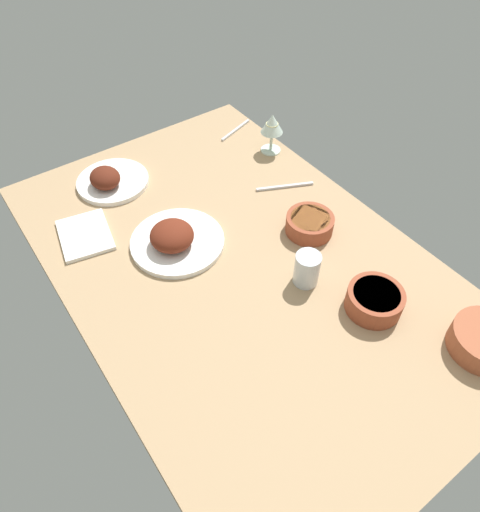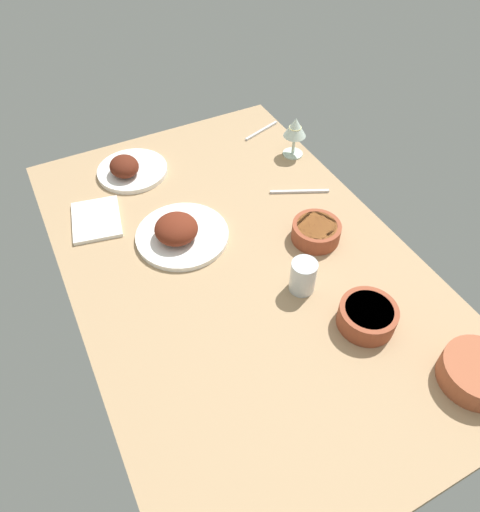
{
  "view_description": "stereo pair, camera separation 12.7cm",
  "coord_description": "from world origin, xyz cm",
  "px_view_note": "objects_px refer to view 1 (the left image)",
  "views": [
    {
      "loc": [
        69.24,
        -49.69,
        99.77
      ],
      "look_at": [
        0.0,
        0.0,
        6.0
      ],
      "focal_mm": 32.67,
      "sensor_mm": 36.0,
      "label": 1
    },
    {
      "loc": [
        75.83,
        -38.89,
        99.77
      ],
      "look_at": [
        0.0,
        0.0,
        6.0
      ],
      "focal_mm": 32.67,
      "sensor_mm": 36.0,
      "label": 2
    }
  ],
  "objects_px": {
    "plate_center_main": "(175,239)",
    "bowl_onions": "(375,300)",
    "fork_loose": "(236,130)",
    "folded_napkin": "(85,235)",
    "water_tumbler": "(307,269)",
    "plate_near_viewer": "(110,180)",
    "bowl_soup": "(310,224)",
    "spoon_loose": "(285,186)",
    "wine_glass": "(272,126)"
  },
  "relations": [
    {
      "from": "plate_center_main",
      "to": "bowl_onions",
      "type": "xyz_separation_m",
      "value": [
        0.48,
        0.29,
        0.0
      ]
    },
    {
      "from": "plate_center_main",
      "to": "fork_loose",
      "type": "xyz_separation_m",
      "value": [
        -0.38,
        0.47,
        -0.02
      ]
    },
    {
      "from": "plate_center_main",
      "to": "fork_loose",
      "type": "height_order",
      "value": "plate_center_main"
    },
    {
      "from": "folded_napkin",
      "to": "water_tumbler",
      "type": "bearing_deg",
      "value": 39.47
    },
    {
      "from": "plate_near_viewer",
      "to": "plate_center_main",
      "type": "bearing_deg",
      "value": 5.5
    },
    {
      "from": "bowl_soup",
      "to": "fork_loose",
      "type": "bearing_deg",
      "value": 166.89
    },
    {
      "from": "folded_napkin",
      "to": "spoon_loose",
      "type": "relative_size",
      "value": 0.94
    },
    {
      "from": "wine_glass",
      "to": "spoon_loose",
      "type": "distance_m",
      "value": 0.23
    },
    {
      "from": "fork_loose",
      "to": "spoon_loose",
      "type": "height_order",
      "value": "same"
    },
    {
      "from": "bowl_onions",
      "to": "water_tumbler",
      "type": "xyz_separation_m",
      "value": [
        -0.17,
        -0.08,
        0.02
      ]
    },
    {
      "from": "spoon_loose",
      "to": "water_tumbler",
      "type": "bearing_deg",
      "value": -96.23
    },
    {
      "from": "water_tumbler",
      "to": "spoon_loose",
      "type": "distance_m",
      "value": 0.39
    },
    {
      "from": "spoon_loose",
      "to": "wine_glass",
      "type": "bearing_deg",
      "value": 89.73
    },
    {
      "from": "water_tumbler",
      "to": "folded_napkin",
      "type": "height_order",
      "value": "water_tumbler"
    },
    {
      "from": "plate_near_viewer",
      "to": "water_tumbler",
      "type": "xyz_separation_m",
      "value": [
        0.66,
        0.25,
        0.02
      ]
    },
    {
      "from": "plate_near_viewer",
      "to": "spoon_loose",
      "type": "relative_size",
      "value": 1.23
    },
    {
      "from": "bowl_soup",
      "to": "water_tumbler",
      "type": "distance_m",
      "value": 0.19
    },
    {
      "from": "plate_near_viewer",
      "to": "bowl_onions",
      "type": "height_order",
      "value": "plate_near_viewer"
    },
    {
      "from": "bowl_onions",
      "to": "fork_loose",
      "type": "xyz_separation_m",
      "value": [
        -0.85,
        0.18,
        -0.03
      ]
    },
    {
      "from": "plate_center_main",
      "to": "folded_napkin",
      "type": "bearing_deg",
      "value": -133.51
    },
    {
      "from": "wine_glass",
      "to": "plate_near_viewer",
      "type": "bearing_deg",
      "value": -105.42
    },
    {
      "from": "bowl_soup",
      "to": "wine_glass",
      "type": "distance_m",
      "value": 0.42
    },
    {
      "from": "plate_near_viewer",
      "to": "bowl_onions",
      "type": "distance_m",
      "value": 0.89
    },
    {
      "from": "fork_loose",
      "to": "wine_glass",
      "type": "bearing_deg",
      "value": -98.37
    },
    {
      "from": "bowl_soup",
      "to": "bowl_onions",
      "type": "xyz_separation_m",
      "value": [
        0.3,
        -0.05,
        0.0
      ]
    },
    {
      "from": "bowl_soup",
      "to": "water_tumbler",
      "type": "bearing_deg",
      "value": -44.15
    },
    {
      "from": "plate_near_viewer",
      "to": "wine_glass",
      "type": "xyz_separation_m",
      "value": [
        0.15,
        0.54,
        0.08
      ]
    },
    {
      "from": "folded_napkin",
      "to": "spoon_loose",
      "type": "bearing_deg",
      "value": 74.89
    },
    {
      "from": "wine_glass",
      "to": "bowl_onions",
      "type": "bearing_deg",
      "value": -17.14
    },
    {
      "from": "plate_center_main",
      "to": "plate_near_viewer",
      "type": "bearing_deg",
      "value": -174.5
    },
    {
      "from": "wine_glass",
      "to": "fork_loose",
      "type": "xyz_separation_m",
      "value": [
        -0.17,
        -0.03,
        -0.1
      ]
    },
    {
      "from": "plate_near_viewer",
      "to": "bowl_soup",
      "type": "relative_size",
      "value": 1.66
    },
    {
      "from": "plate_near_viewer",
      "to": "bowl_soup",
      "type": "bearing_deg",
      "value": 35.8
    },
    {
      "from": "plate_near_viewer",
      "to": "folded_napkin",
      "type": "relative_size",
      "value": 1.3
    },
    {
      "from": "plate_near_viewer",
      "to": "plate_center_main",
      "type": "xyz_separation_m",
      "value": [
        0.35,
        0.03,
        0.0
      ]
    },
    {
      "from": "folded_napkin",
      "to": "spoon_loose",
      "type": "height_order",
      "value": "folded_napkin"
    },
    {
      "from": "bowl_soup",
      "to": "water_tumbler",
      "type": "relative_size",
      "value": 1.46
    },
    {
      "from": "bowl_soup",
      "to": "spoon_loose",
      "type": "bearing_deg",
      "value": 160.41
    },
    {
      "from": "wine_glass",
      "to": "water_tumbler",
      "type": "relative_size",
      "value": 1.48
    },
    {
      "from": "wine_glass",
      "to": "water_tumbler",
      "type": "bearing_deg",
      "value": -29.32
    },
    {
      "from": "plate_near_viewer",
      "to": "water_tumbler",
      "type": "distance_m",
      "value": 0.71
    },
    {
      "from": "plate_center_main",
      "to": "bowl_onions",
      "type": "relative_size",
      "value": 1.89
    },
    {
      "from": "plate_center_main",
      "to": "bowl_soup",
      "type": "bearing_deg",
      "value": 63.28
    },
    {
      "from": "wine_glass",
      "to": "fork_loose",
      "type": "relative_size",
      "value": 0.86
    },
    {
      "from": "bowl_onions",
      "to": "plate_near_viewer",
      "type": "bearing_deg",
      "value": -158.45
    },
    {
      "from": "wine_glass",
      "to": "spoon_loose",
      "type": "height_order",
      "value": "wine_glass"
    },
    {
      "from": "bowl_soup",
      "to": "plate_near_viewer",
      "type": "bearing_deg",
      "value": -144.2
    },
    {
      "from": "plate_near_viewer",
      "to": "folded_napkin",
      "type": "distance_m",
      "value": 0.23
    },
    {
      "from": "plate_center_main",
      "to": "bowl_onions",
      "type": "height_order",
      "value": "plate_center_main"
    },
    {
      "from": "plate_near_viewer",
      "to": "spoon_loose",
      "type": "height_order",
      "value": "plate_near_viewer"
    }
  ]
}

